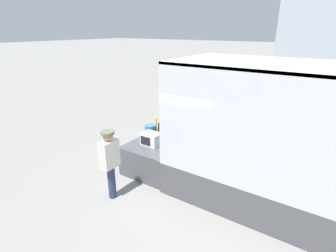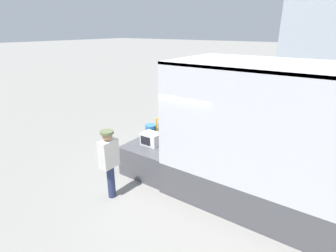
{
  "view_description": "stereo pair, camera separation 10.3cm",
  "coord_description": "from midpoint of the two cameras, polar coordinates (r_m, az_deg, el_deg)",
  "views": [
    {
      "loc": [
        3.25,
        -5.62,
        3.81
      ],
      "look_at": [
        -0.42,
        -0.2,
        1.37
      ],
      "focal_mm": 28.0,
      "sensor_mm": 36.0,
      "label": 1
    },
    {
      "loc": [
        3.33,
        -5.57,
        3.81
      ],
      "look_at": [
        -0.42,
        -0.2,
        1.37
      ],
      "focal_mm": 28.0,
      "sensor_mm": 36.0,
      "label": 2
    }
  ],
  "objects": [
    {
      "name": "orange_bucket",
      "position": [
        7.79,
        -4.23,
        -0.91
      ],
      "size": [
        0.33,
        0.33,
        0.33
      ],
      "color": "#3370B2",
      "rests_on": "tailgate_deck"
    },
    {
      "name": "worker_person",
      "position": [
        6.16,
        -13.05,
        -6.84
      ],
      "size": [
        0.31,
        0.44,
        1.7
      ],
      "color": "navy",
      "rests_on": "ground"
    },
    {
      "name": "tailgate_deck",
      "position": [
        7.68,
        -1.41,
        -5.85
      ],
      "size": [
        1.44,
        2.22,
        0.82
      ],
      "primitive_type": "cube",
      "color": "#4C4C51",
      "rests_on": "ground"
    },
    {
      "name": "ground_plane",
      "position": [
        7.53,
        3.15,
        -9.99
      ],
      "size": [
        160.0,
        160.0,
        0.0
      ],
      "primitive_type": "plane",
      "color": "gray"
    },
    {
      "name": "microwave",
      "position": [
        7.16,
        -4.09,
        -2.83
      ],
      "size": [
        0.5,
        0.39,
        0.34
      ],
      "color": "white",
      "rests_on": "tailgate_deck"
    },
    {
      "name": "portable_generator",
      "position": [
        7.73,
        -0.19,
        -0.64
      ],
      "size": [
        0.6,
        0.47,
        0.56
      ],
      "color": "black",
      "rests_on": "tailgate_deck"
    }
  ]
}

